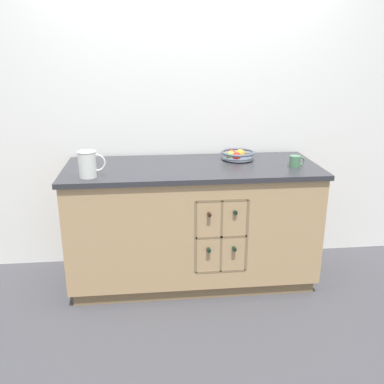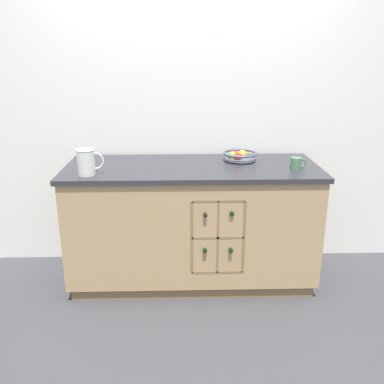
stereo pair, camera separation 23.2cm
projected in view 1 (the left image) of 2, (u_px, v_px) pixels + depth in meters
ground_plane at (192, 277)px, 3.42m from camera, size 14.00×14.00×0.00m
back_wall at (187, 110)px, 3.41m from camera, size 4.40×0.06×2.55m
kitchen_island at (192, 223)px, 3.27m from camera, size 1.86×0.75×0.92m
fruit_bowl at (237, 155)px, 3.29m from camera, size 0.26×0.26×0.08m
white_pitcher at (88, 164)px, 2.82m from camera, size 0.18×0.12×0.18m
ceramic_mug at (295, 161)px, 3.09m from camera, size 0.11×0.08×0.08m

